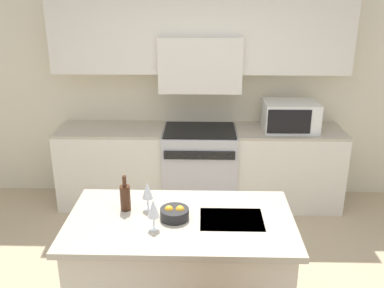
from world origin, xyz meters
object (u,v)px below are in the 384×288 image
at_px(fruit_bowl, 175,213).
at_px(wine_glass_far, 147,191).
at_px(wine_glass_near, 153,209).
at_px(wine_bottle, 125,197).
at_px(range_stove, 200,167).
at_px(microwave, 290,116).

bearing_deg(fruit_bowl, wine_glass_far, 148.43).
xyz_separation_m(wine_glass_near, fruit_bowl, (0.13, 0.14, -0.11)).
height_order(wine_bottle, wine_glass_far, wine_bottle).
bearing_deg(wine_bottle, range_stove, 74.17).
bearing_deg(microwave, wine_glass_near, -121.45).
relative_size(range_stove, microwave, 1.56).
distance_m(microwave, wine_bottle, 2.42).
xyz_separation_m(range_stove, wine_glass_near, (-0.29, -2.11, 0.60)).
bearing_deg(microwave, fruit_bowl, -120.55).
relative_size(wine_bottle, wine_glass_far, 1.22).
height_order(wine_glass_far, fruit_bowl, wine_glass_far).
bearing_deg(range_stove, wine_glass_near, -97.82).
relative_size(microwave, fruit_bowl, 2.92).
distance_m(range_stove, wine_bottle, 2.00).
relative_size(wine_glass_near, fruit_bowl, 1.08).
distance_m(range_stove, microwave, 1.19).
height_order(range_stove, wine_glass_far, wine_glass_far).
bearing_deg(wine_glass_far, range_stove, 78.88).
height_order(range_stove, fruit_bowl, fruit_bowl).
xyz_separation_m(microwave, wine_glass_near, (-1.30, -2.13, -0.02)).
height_order(microwave, wine_glass_far, microwave).
bearing_deg(wine_glass_far, wine_bottle, -178.12).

